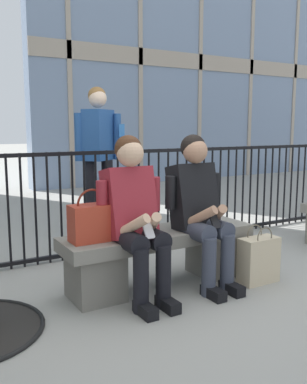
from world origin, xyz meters
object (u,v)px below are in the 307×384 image
(stone_bench, at_px, (160,252))
(seated_person_with_phone, at_px, (135,213))
(handbag_on_bench, at_px, (92,222))
(shopping_bag, at_px, (259,259))
(seated_person_companion, at_px, (199,205))
(bystander_at_railing, at_px, (99,151))

(stone_bench, relative_size, seated_person_with_phone, 1.32)
(handbag_on_bench, distance_m, shopping_bag, 1.41)
(stone_bench, xyz_separation_m, handbag_on_bench, (-0.58, -0.01, 0.32))
(stone_bench, bearing_deg, shopping_bag, -26.48)
(seated_person_with_phone, xyz_separation_m, shopping_bag, (1.02, -0.23, -0.46))
(seated_person_with_phone, height_order, seated_person_companion, same)
(seated_person_with_phone, bearing_deg, seated_person_companion, 0.00)
(seated_person_companion, distance_m, shopping_bag, 0.68)
(seated_person_companion, bearing_deg, stone_bench, 156.24)
(stone_bench, distance_m, seated_person_with_phone, 0.50)
(seated_person_companion, height_order, shopping_bag, seated_person_companion)
(stone_bench, distance_m, seated_person_companion, 0.50)
(stone_bench, distance_m, handbag_on_bench, 0.66)
(handbag_on_bench, relative_size, bystander_at_railing, 0.22)
(stone_bench, bearing_deg, seated_person_companion, -23.76)
(seated_person_companion, xyz_separation_m, bystander_at_railing, (-0.12, 1.74, 0.35))
(bystander_at_railing, bearing_deg, seated_person_companion, -86.09)
(handbag_on_bench, bearing_deg, seated_person_with_phone, -22.41)
(seated_person_companion, distance_m, handbag_on_bench, 0.88)
(handbag_on_bench, xyz_separation_m, shopping_bag, (1.31, -0.35, -0.40))
(seated_person_with_phone, height_order, handbag_on_bench, seated_person_with_phone)
(shopping_bag, height_order, bystander_at_railing, bystander_at_railing)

